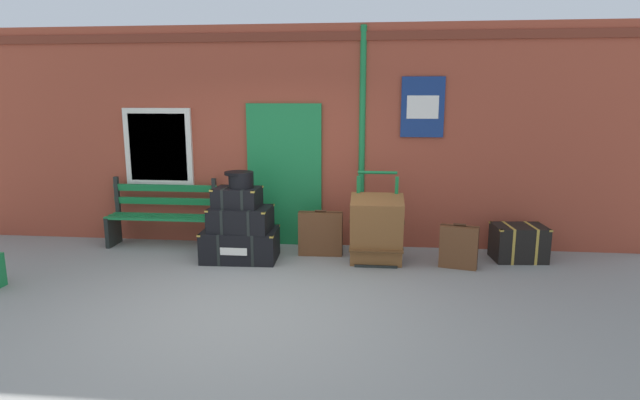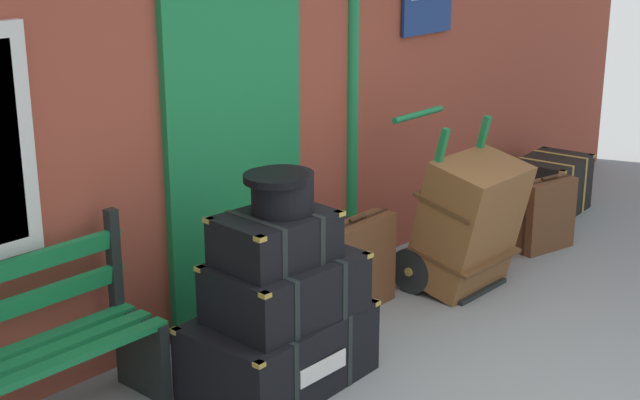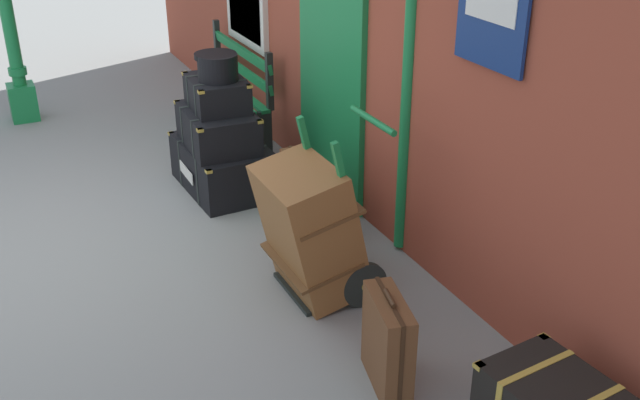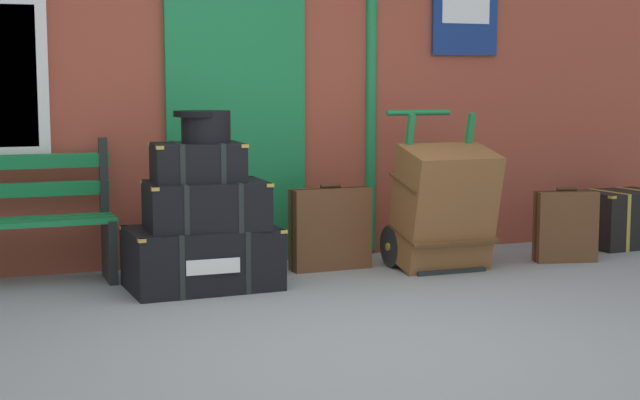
{
  "view_description": "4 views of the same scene",
  "coord_description": "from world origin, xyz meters",
  "px_view_note": "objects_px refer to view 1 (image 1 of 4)",
  "views": [
    {
      "loc": [
        1.36,
        -5.01,
        2.2
      ],
      "look_at": [
        0.65,
        1.75,
        0.83
      ],
      "focal_mm": 28.91,
      "sensor_mm": 36.0,
      "label": 1
    },
    {
      "loc": [
        -3.79,
        -1.67,
        2.55
      ],
      "look_at": [
        0.16,
        1.83,
        0.89
      ],
      "focal_mm": 52.83,
      "sensor_mm": 36.0,
      "label": 2
    },
    {
      "loc": [
        5.35,
        -0.25,
        2.81
      ],
      "look_at": [
        1.15,
        1.79,
        0.53
      ],
      "focal_mm": 41.89,
      "sensor_mm": 36.0,
      "label": 3
    },
    {
      "loc": [
        -1.95,
        -4.74,
        1.41
      ],
      "look_at": [
        0.54,
        1.89,
        0.54
      ],
      "focal_mm": 53.91,
      "sensor_mm": 36.0,
      "label": 4
    }
  ],
  "objects_px": {
    "round_hatbox": "(240,179)",
    "corner_trunk": "(519,243)",
    "suitcase_olive": "(320,234)",
    "steamer_trunk_top": "(237,197)",
    "steamer_trunk_base": "(240,245)",
    "platform_bench": "(163,216)",
    "suitcase_beige": "(459,247)",
    "steamer_trunk_middle": "(241,219)",
    "porters_trolley": "(376,241)",
    "large_brown_trunk": "(377,230)"
  },
  "relations": [
    {
      "from": "round_hatbox",
      "to": "corner_trunk",
      "type": "relative_size",
      "value": 0.53
    },
    {
      "from": "suitcase_olive",
      "to": "steamer_trunk_top",
      "type": "bearing_deg",
      "value": -163.28
    },
    {
      "from": "steamer_trunk_base",
      "to": "round_hatbox",
      "type": "bearing_deg",
      "value": -9.32
    },
    {
      "from": "platform_bench",
      "to": "steamer_trunk_base",
      "type": "height_order",
      "value": "platform_bench"
    },
    {
      "from": "round_hatbox",
      "to": "corner_trunk",
      "type": "distance_m",
      "value": 3.87
    },
    {
      "from": "steamer_trunk_top",
      "to": "suitcase_beige",
      "type": "xyz_separation_m",
      "value": [
        2.93,
        -0.04,
        -0.59
      ]
    },
    {
      "from": "steamer_trunk_top",
      "to": "round_hatbox",
      "type": "height_order",
      "value": "round_hatbox"
    },
    {
      "from": "round_hatbox",
      "to": "suitcase_olive",
      "type": "relative_size",
      "value": 0.59
    },
    {
      "from": "steamer_trunk_top",
      "to": "corner_trunk",
      "type": "bearing_deg",
      "value": 5.81
    },
    {
      "from": "steamer_trunk_middle",
      "to": "round_hatbox",
      "type": "height_order",
      "value": "round_hatbox"
    },
    {
      "from": "steamer_trunk_base",
      "to": "corner_trunk",
      "type": "xyz_separation_m",
      "value": [
        3.78,
        0.38,
        0.03
      ]
    },
    {
      "from": "steamer_trunk_base",
      "to": "steamer_trunk_middle",
      "type": "bearing_deg",
      "value": -52.85
    },
    {
      "from": "porters_trolley",
      "to": "suitcase_olive",
      "type": "bearing_deg",
      "value": 167.99
    },
    {
      "from": "corner_trunk",
      "to": "platform_bench",
      "type": "bearing_deg",
      "value": 178.13
    },
    {
      "from": "platform_bench",
      "to": "porters_trolley",
      "type": "relative_size",
      "value": 1.34
    },
    {
      "from": "round_hatbox",
      "to": "suitcase_olive",
      "type": "xyz_separation_m",
      "value": [
        1.04,
        0.33,
        -0.82
      ]
    },
    {
      "from": "steamer_trunk_middle",
      "to": "porters_trolley",
      "type": "bearing_deg",
      "value": 5.91
    },
    {
      "from": "steamer_trunk_base",
      "to": "corner_trunk",
      "type": "relative_size",
      "value": 1.42
    },
    {
      "from": "steamer_trunk_base",
      "to": "suitcase_beige",
      "type": "relative_size",
      "value": 1.74
    },
    {
      "from": "round_hatbox",
      "to": "large_brown_trunk",
      "type": "relative_size",
      "value": 0.4
    },
    {
      "from": "steamer_trunk_top",
      "to": "round_hatbox",
      "type": "xyz_separation_m",
      "value": [
        0.05,
        0.0,
        0.25
      ]
    },
    {
      "from": "suitcase_beige",
      "to": "corner_trunk",
      "type": "bearing_deg",
      "value": 26.1
    },
    {
      "from": "porters_trolley",
      "to": "suitcase_beige",
      "type": "distance_m",
      "value": 1.08
    },
    {
      "from": "steamer_trunk_base",
      "to": "large_brown_trunk",
      "type": "relative_size",
      "value": 1.08
    },
    {
      "from": "steamer_trunk_middle",
      "to": "large_brown_trunk",
      "type": "bearing_deg",
      "value": 0.39
    },
    {
      "from": "steamer_trunk_base",
      "to": "porters_trolley",
      "type": "height_order",
      "value": "porters_trolley"
    },
    {
      "from": "steamer_trunk_base",
      "to": "round_hatbox",
      "type": "relative_size",
      "value": 2.69
    },
    {
      "from": "steamer_trunk_top",
      "to": "corner_trunk",
      "type": "relative_size",
      "value": 0.87
    },
    {
      "from": "large_brown_trunk",
      "to": "porters_trolley",
      "type": "bearing_deg",
      "value": 90.0
    },
    {
      "from": "steamer_trunk_top",
      "to": "steamer_trunk_base",
      "type": "bearing_deg",
      "value": 13.73
    },
    {
      "from": "suitcase_olive",
      "to": "round_hatbox",
      "type": "bearing_deg",
      "value": -162.51
    },
    {
      "from": "steamer_trunk_middle",
      "to": "large_brown_trunk",
      "type": "distance_m",
      "value": 1.82
    },
    {
      "from": "platform_bench",
      "to": "steamer_trunk_middle",
      "type": "distance_m",
      "value": 1.47
    },
    {
      "from": "large_brown_trunk",
      "to": "suitcase_beige",
      "type": "bearing_deg",
      "value": -1.36
    },
    {
      "from": "steamer_trunk_top",
      "to": "corner_trunk",
      "type": "xyz_separation_m",
      "value": [
        3.8,
        0.39,
        -0.63
      ]
    },
    {
      "from": "platform_bench",
      "to": "large_brown_trunk",
      "type": "relative_size",
      "value": 1.68
    },
    {
      "from": "steamer_trunk_top",
      "to": "suitcase_beige",
      "type": "distance_m",
      "value": 2.99
    },
    {
      "from": "round_hatbox",
      "to": "suitcase_beige",
      "type": "bearing_deg",
      "value": -0.8
    },
    {
      "from": "steamer_trunk_top",
      "to": "corner_trunk",
      "type": "distance_m",
      "value": 3.87
    },
    {
      "from": "round_hatbox",
      "to": "steamer_trunk_base",
      "type": "bearing_deg",
      "value": 170.68
    },
    {
      "from": "steamer_trunk_base",
      "to": "corner_trunk",
      "type": "bearing_deg",
      "value": 5.76
    },
    {
      "from": "steamer_trunk_base",
      "to": "suitcase_olive",
      "type": "relative_size",
      "value": 1.58
    },
    {
      "from": "platform_bench",
      "to": "suitcase_beige",
      "type": "height_order",
      "value": "platform_bench"
    },
    {
      "from": "suitcase_beige",
      "to": "suitcase_olive",
      "type": "height_order",
      "value": "suitcase_olive"
    },
    {
      "from": "platform_bench",
      "to": "corner_trunk",
      "type": "relative_size",
      "value": 2.19
    },
    {
      "from": "platform_bench",
      "to": "porters_trolley",
      "type": "height_order",
      "value": "porters_trolley"
    },
    {
      "from": "suitcase_beige",
      "to": "corner_trunk",
      "type": "relative_size",
      "value": 0.82
    },
    {
      "from": "suitcase_olive",
      "to": "platform_bench",
      "type": "bearing_deg",
      "value": 174.61
    },
    {
      "from": "porters_trolley",
      "to": "suitcase_olive",
      "type": "distance_m",
      "value": 0.8
    },
    {
      "from": "round_hatbox",
      "to": "porters_trolley",
      "type": "distance_m",
      "value": 2.01
    }
  ]
}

